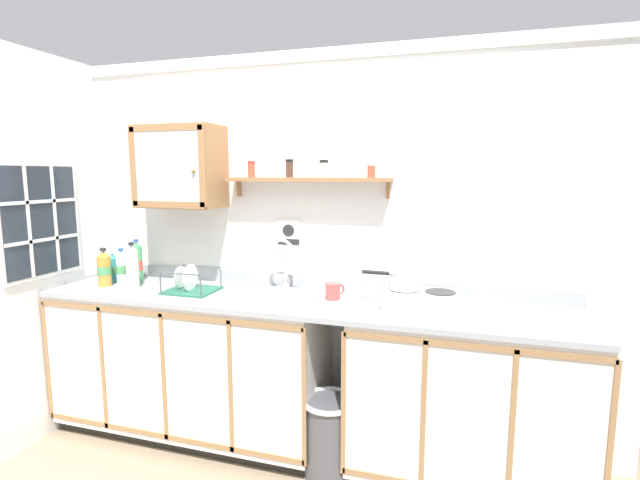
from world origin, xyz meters
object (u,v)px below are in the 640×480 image
at_px(bottle_soda_green_3, 137,262).
at_px(bottle_juice_amber_4, 104,269).
at_px(dish_rack, 190,286).
at_px(sink, 275,298).
at_px(trash_bin, 329,436).
at_px(mug, 333,291).
at_px(bottle_water_clear_1, 122,268).
at_px(bottle_opaque_white_2, 132,267).
at_px(bottle_detergent_teal_0, 113,268).
at_px(hot_plate_stove, 421,300).
at_px(saucepan, 404,279).
at_px(wall_cabinet, 180,167).
at_px(warning_sign, 289,235).

relative_size(bottle_soda_green_3, bottle_juice_amber_4, 1.15).
bearing_deg(bottle_soda_green_3, dish_rack, -15.52).
height_order(sink, trash_bin, sink).
height_order(bottle_juice_amber_4, mug, bottle_juice_amber_4).
distance_m(bottle_water_clear_1, bottle_opaque_white_2, 0.14).
bearing_deg(bottle_detergent_teal_0, hot_plate_stove, -0.62).
xyz_separation_m(saucepan, bottle_detergent_teal_0, (-1.94, 0.00, -0.05)).
distance_m(sink, bottle_detergent_teal_0, 1.19).
bearing_deg(mug, wall_cabinet, 175.55).
relative_size(bottle_water_clear_1, bottle_soda_green_3, 0.84).
distance_m(bottle_opaque_white_2, mug, 1.31).
bearing_deg(mug, trash_bin, -79.04).
bearing_deg(trash_bin, bottle_water_clear_1, 172.84).
xyz_separation_m(saucepan, bottle_soda_green_3, (-1.80, 0.06, -0.02)).
bearing_deg(bottle_soda_green_3, mug, -2.20).
xyz_separation_m(bottle_juice_amber_4, wall_cabinet, (0.47, 0.20, 0.65)).
height_order(dish_rack, warning_sign, warning_sign).
height_order(bottle_water_clear_1, wall_cabinet, wall_cabinet).
bearing_deg(hot_plate_stove, wall_cabinet, 175.92).
height_order(sink, warning_sign, warning_sign).
relative_size(bottle_opaque_white_2, dish_rack, 0.99).
bearing_deg(hot_plate_stove, dish_rack, -177.77).
relative_size(bottle_detergent_teal_0, bottle_soda_green_3, 0.74).
distance_m(bottle_detergent_teal_0, trash_bin, 1.79).
height_order(saucepan, bottle_soda_green_3, bottle_soda_green_3).
height_order(mug, warning_sign, warning_sign).
relative_size(bottle_soda_green_3, dish_rack, 0.97).
bearing_deg(trash_bin, bottle_soda_green_3, 168.55).
height_order(bottle_detergent_teal_0, mug, bottle_detergent_teal_0).
relative_size(hot_plate_stove, bottle_opaque_white_2, 1.38).
xyz_separation_m(hot_plate_stove, warning_sign, (-0.86, 0.25, 0.29)).
bearing_deg(warning_sign, trash_bin, -48.64).
distance_m(saucepan, wall_cabinet, 1.58).
relative_size(mug, warning_sign, 0.50).
bearing_deg(trash_bin, sink, 152.18).
bearing_deg(warning_sign, sink, -89.65).
xyz_separation_m(bottle_water_clear_1, wall_cabinet, (0.39, 0.13, 0.66)).
height_order(hot_plate_stove, dish_rack, dish_rack).
height_order(bottle_detergent_teal_0, wall_cabinet, wall_cabinet).
bearing_deg(wall_cabinet, hot_plate_stove, -4.08).
bearing_deg(mug, bottle_juice_amber_4, -175.50).
height_order(saucepan, warning_sign, warning_sign).
bearing_deg(dish_rack, bottle_water_clear_1, 176.57).
distance_m(wall_cabinet, trash_bin, 1.86).
relative_size(bottle_water_clear_1, bottle_juice_amber_4, 0.97).
bearing_deg(bottle_juice_amber_4, bottle_water_clear_1, 40.20).
height_order(bottle_juice_amber_4, dish_rack, bottle_juice_amber_4).
bearing_deg(sink, bottle_water_clear_1, -178.60).
bearing_deg(dish_rack, bottle_juice_amber_4, -176.74).
bearing_deg(hot_plate_stove, sink, 179.76).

